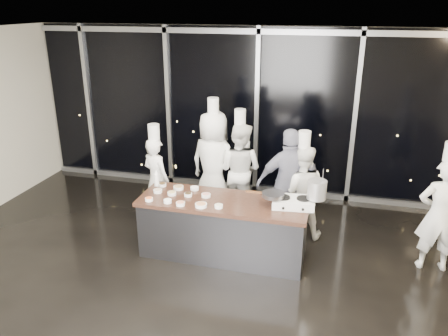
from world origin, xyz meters
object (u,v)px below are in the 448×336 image
object	(u,v)px
chef_left	(214,163)
chef_center	(239,170)
guest	(290,184)
chef_right	(301,191)
chef_far_left	(157,179)
frying_pan	(273,195)
demo_counter	(223,227)
chef_side	(439,214)
stock_pot	(317,190)
stove	(293,202)

from	to	relation	value
chef_left	chef_center	world-z (taller)	chef_left
guest	chef_right	bearing A→B (deg)	167.17
chef_center	chef_right	bearing A→B (deg)	168.50
chef_far_left	chef_left	size ratio (longest dim) A/B	0.82
chef_center	frying_pan	bearing A→B (deg)	132.03
demo_counter	guest	xyz separation A→B (m)	(0.86, 0.88, 0.44)
demo_counter	chef_left	size ratio (longest dim) A/B	1.17
chef_left	chef_center	xyz separation A→B (m)	(0.46, 0.02, -0.09)
demo_counter	chef_left	bearing A→B (deg)	111.50
chef_right	chef_side	world-z (taller)	chef_side
chef_center	chef_right	world-z (taller)	chef_center
demo_counter	frying_pan	bearing A→B (deg)	1.00
guest	chef_side	world-z (taller)	chef_side
chef_right	stock_pot	bearing A→B (deg)	102.06
stock_pot	guest	bearing A→B (deg)	120.02
chef_far_left	chef_right	size ratio (longest dim) A/B	0.98
guest	chef_center	bearing A→B (deg)	-43.83
chef_left	chef_right	xyz separation A→B (m)	(1.57, -0.46, -0.16)
demo_counter	guest	distance (m)	1.31
stove	chef_side	world-z (taller)	chef_side
frying_pan	guest	bearing A→B (deg)	74.28
guest	chef_far_left	bearing A→B (deg)	-13.80
chef_left	chef_right	distance (m)	1.65
frying_pan	chef_center	bearing A→B (deg)	113.71
demo_counter	chef_far_left	bearing A→B (deg)	150.00
stove	guest	bearing A→B (deg)	93.60
frying_pan	chef_right	bearing A→B (deg)	63.22
chef_center	chef_side	xyz separation A→B (m)	(3.05, -0.95, -0.01)
frying_pan	chef_right	world-z (taller)	chef_right
frying_pan	chef_left	distance (m)	1.83
demo_counter	chef_side	size ratio (longest dim) A/B	1.31
chef_far_left	chef_center	size ratio (longest dim) A/B	0.90
frying_pan	chef_left	xyz separation A→B (m)	(-1.24, 1.34, -0.12)
stove	chef_right	size ratio (longest dim) A/B	0.35
frying_pan	chef_center	size ratio (longest dim) A/B	0.29
frying_pan	stock_pot	size ratio (longest dim) A/B	2.14
chef_center	stock_pot	bearing A→B (deg)	149.32
stove	frying_pan	world-z (taller)	frying_pan
frying_pan	stock_pot	world-z (taller)	stock_pot
chef_far_left	chef_side	bearing A→B (deg)	-159.88
chef_side	stock_pot	bearing A→B (deg)	4.40
stove	stock_pot	distance (m)	0.37
chef_far_left	chef_right	distance (m)	2.43
guest	chef_left	bearing A→B (deg)	-34.55
frying_pan	guest	distance (m)	0.90
chef_right	frying_pan	bearing A→B (deg)	62.83
frying_pan	chef_left	size ratio (longest dim) A/B	0.27
stock_pot	chef_far_left	distance (m)	2.82
stove	frying_pan	size ratio (longest dim) A/B	1.08
stove	chef_far_left	bearing A→B (deg)	156.37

